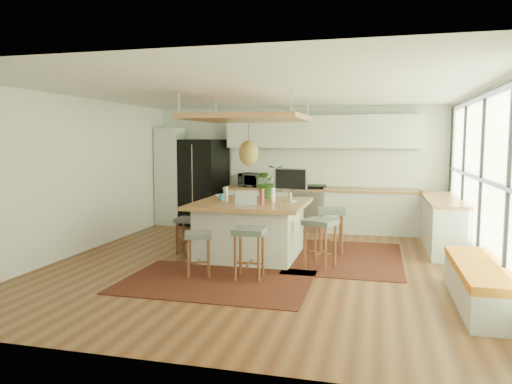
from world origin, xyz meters
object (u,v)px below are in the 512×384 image
(fridge, at_px, (203,186))
(island, at_px, (251,229))
(stool_near_right, at_px, (249,254))
(stool_left_side, at_px, (188,233))
(stool_near_left, at_px, (198,252))
(monitor, at_px, (291,186))
(laptop, at_px, (246,199))
(stool_right_back, at_px, (331,233))
(stool_right_front, at_px, (320,245))
(island_plant, at_px, (268,185))
(microwave, at_px, (252,178))

(fridge, bearing_deg, island, -41.13)
(stool_near_right, distance_m, stool_left_side, 1.92)
(stool_near_left, relative_size, monitor, 1.04)
(laptop, bearing_deg, fridge, 106.22)
(stool_right_back, height_order, stool_left_side, stool_right_back)
(stool_right_front, height_order, stool_right_back, stool_right_back)
(stool_near_left, height_order, stool_near_right, stool_near_right)
(island, bearing_deg, island_plant, 75.49)
(fridge, xyz_separation_m, stool_near_left, (1.44, -4.05, -0.57))
(stool_near_right, height_order, stool_right_front, stool_right_front)
(fridge, bearing_deg, stool_right_front, -31.34)
(stool_left_side, height_order, laptop, laptop)
(laptop, height_order, island_plant, island_plant)
(stool_left_side, xyz_separation_m, microwave, (0.45, 2.74, 0.76))
(stool_right_back, xyz_separation_m, island_plant, (-1.13, 0.03, 0.81))
(stool_right_front, relative_size, stool_left_side, 1.20)
(island, bearing_deg, stool_near_right, -76.10)
(stool_near_right, relative_size, monitor, 1.19)
(stool_near_right, height_order, microwave, microwave)
(stool_left_side, bearing_deg, stool_near_left, -61.73)
(fridge, relative_size, laptop, 5.44)
(fridge, distance_m, stool_near_left, 4.34)
(stool_right_back, bearing_deg, stool_near_right, -116.76)
(microwave, bearing_deg, stool_near_right, -58.19)
(island, bearing_deg, stool_right_front, -20.23)
(stool_near_right, relative_size, microwave, 1.31)
(laptop, relative_size, island_plant, 0.61)
(stool_near_left, distance_m, stool_right_front, 1.88)
(laptop, bearing_deg, stool_near_right, -85.55)
(fridge, bearing_deg, stool_left_side, -60.76)
(monitor, height_order, microwave, monitor)
(monitor, bearing_deg, fridge, 149.59)
(fridge, xyz_separation_m, laptop, (1.93, -3.25, 0.12))
(fridge, height_order, microwave, fridge)
(stool_near_right, bearing_deg, microwave, 104.04)
(fridge, xyz_separation_m, stool_right_back, (3.15, -2.11, -0.57))
(monitor, bearing_deg, stool_near_right, -86.84)
(stool_near_right, xyz_separation_m, stool_right_back, (0.96, 1.90, 0.00))
(stool_near_left, distance_m, stool_left_side, 1.47)
(fridge, bearing_deg, island_plant, -31.60)
(island, distance_m, stool_right_front, 1.31)
(stool_right_front, bearing_deg, monitor, 129.72)
(stool_right_front, xyz_separation_m, stool_left_side, (-2.34, 0.38, 0.00))
(stool_near_right, height_order, island_plant, island_plant)
(stool_near_right, bearing_deg, laptop, 108.94)
(stool_left_side, bearing_deg, monitor, 11.00)
(stool_near_right, bearing_deg, stool_left_side, 139.05)
(island, relative_size, stool_left_side, 2.95)
(stool_right_front, height_order, monitor, monitor)
(stool_right_front, bearing_deg, microwave, 121.25)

